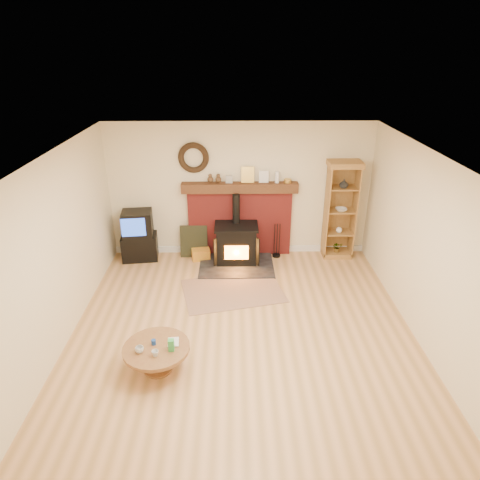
{
  "coord_description": "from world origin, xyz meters",
  "views": [
    {
      "loc": [
        -0.12,
        -5.08,
        3.88
      ],
      "look_at": [
        -0.02,
        1.0,
        1.06
      ],
      "focal_mm": 32.0,
      "sensor_mm": 36.0,
      "label": 1
    }
  ],
  "objects_px": {
    "wood_stove": "(236,245)",
    "curio_cabinet": "(340,210)",
    "coffee_table": "(157,351)",
    "tv_unit": "(139,236)"
  },
  "relations": [
    {
      "from": "tv_unit",
      "to": "curio_cabinet",
      "type": "height_order",
      "value": "curio_cabinet"
    },
    {
      "from": "tv_unit",
      "to": "curio_cabinet",
      "type": "relative_size",
      "value": 0.51
    },
    {
      "from": "wood_stove",
      "to": "curio_cabinet",
      "type": "xyz_separation_m",
      "value": [
        1.99,
        0.28,
        0.59
      ]
    },
    {
      "from": "wood_stove",
      "to": "tv_unit",
      "type": "distance_m",
      "value": 1.9
    },
    {
      "from": "wood_stove",
      "to": "tv_unit",
      "type": "height_order",
      "value": "wood_stove"
    },
    {
      "from": "tv_unit",
      "to": "curio_cabinet",
      "type": "bearing_deg",
      "value": 1.27
    },
    {
      "from": "coffee_table",
      "to": "tv_unit",
      "type": "bearing_deg",
      "value": 104.81
    },
    {
      "from": "coffee_table",
      "to": "curio_cabinet",
      "type": "bearing_deg",
      "value": 47.16
    },
    {
      "from": "tv_unit",
      "to": "coffee_table",
      "type": "distance_m",
      "value": 3.3
    },
    {
      "from": "curio_cabinet",
      "to": "coffee_table",
      "type": "bearing_deg",
      "value": -132.84
    }
  ]
}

